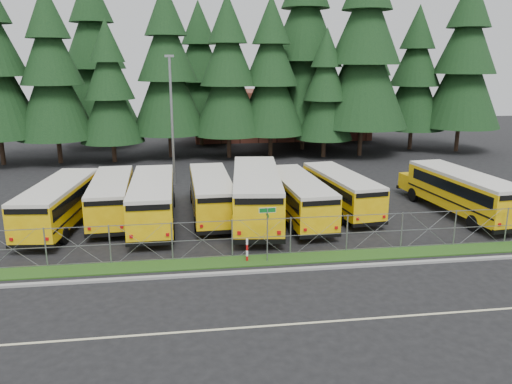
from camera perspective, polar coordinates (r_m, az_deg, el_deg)
The scene contains 30 objects.
ground at distance 27.17m, azimuth 5.57°, elevation -6.18°, with size 120.00×120.00×0.00m, color black.
curb at distance 24.37m, azimuth 7.28°, elevation -8.61°, with size 50.00×0.25×0.12m, color gray.
grass_verge at distance 25.63m, azimuth 6.46°, elevation -7.45°, with size 50.00×1.40×0.06m, color #1C4112.
road_lane_line at distance 20.19m, azimuth 11.00°, elevation -14.14°, with size 50.00×0.12×0.01m, color beige.
chainlink_fence at distance 25.92m, azimuth 6.14°, elevation -4.89°, with size 44.00×0.10×2.00m, color gray, non-canonical shape.
brick_building at distance 66.11m, azimuth 2.63°, elevation 8.92°, with size 22.00×10.00×6.00m, color brown.
bus_0 at distance 31.97m, azimuth -21.38°, elevation -1.36°, with size 2.46×10.43×2.73m, color #DDA106, non-canonical shape.
bus_1 at distance 32.61m, azimuth -16.11°, elevation -0.73°, with size 2.35×9.94×2.61m, color #DDA106, non-canonical shape.
bus_2 at distance 30.93m, azimuth -11.69°, elevation -1.07°, with size 2.54×10.74×2.82m, color #DDA106, non-canonical shape.
bus_3 at distance 31.95m, azimuth -5.19°, elevation -0.44°, with size 2.41×10.23×2.68m, color #DDA106, non-canonical shape.
bus_4 at distance 30.97m, azimuth 0.00°, elevation -0.41°, with size 2.85×12.05×3.16m, color #DDA106, non-canonical shape.
bus_5 at distance 31.33m, azimuth 4.68°, elevation -0.72°, with size 2.42×10.26×2.69m, color #DDA106, non-canonical shape.
bus_6 at distance 33.44m, azimuth 9.44°, elevation 0.01°, with size 2.32×9.83×2.58m, color #DDA106, non-canonical shape.
bus_east at distance 34.70m, azimuth 22.17°, elevation -0.15°, with size 2.54×10.74×2.82m, color #DDA106, non-canonical shape.
street_sign at distance 24.34m, azimuth 1.31°, elevation -3.55°, with size 0.84×0.55×2.81m.
striped_bollard at distance 24.84m, azimuth -1.03°, elevation -6.68°, with size 0.11×0.11×1.20m, color #B20C0C.
light_standard at distance 40.00m, azimuth -9.60°, elevation 8.55°, with size 0.70×0.35×10.14m.
conifer_1 at distance 51.79m, azimuth -22.27°, elevation 12.16°, with size 7.52×7.52×16.63m, color black, non-canonical shape.
conifer_2 at distance 50.67m, azimuth -16.37°, elevation 10.90°, with size 6.15×6.15×13.60m, color black, non-canonical shape.
conifer_3 at distance 51.99m, azimuth -10.09°, elevation 13.31°, with size 7.76×7.76×17.17m, color black, non-canonical shape.
conifer_4 at distance 51.20m, azimuth -3.21°, elevation 12.92°, with size 7.30×7.30×16.15m, color black, non-canonical shape.
conifer_5 at distance 52.04m, azimuth 1.72°, elevation 12.92°, with size 7.27×7.27×16.07m, color black, non-canonical shape.
conifer_6 at distance 51.88m, azimuth 7.94°, elevation 11.04°, with size 5.84×5.84×12.92m, color black, non-canonical shape.
conifer_7 at distance 53.30m, azimuth 12.31°, elevation 15.12°, with size 9.35×9.35×20.68m, color black, non-canonical shape.
conifer_8 at distance 58.75m, azimuth 17.70°, elevation 12.21°, with size 7.04×7.04×15.57m, color black, non-canonical shape.
conifer_9 at distance 59.05m, azimuth 22.73°, elevation 13.24°, with size 8.38×8.38×18.54m, color black, non-canonical shape.
conifer_10 at distance 60.20m, azimuth -17.97°, elevation 14.14°, with size 8.85×8.85×19.56m, color black, non-canonical shape.
conifer_11 at distance 59.26m, azimuth -6.45°, elevation 13.18°, with size 7.38×7.38×16.33m, color black, non-canonical shape.
conifer_12 at distance 56.24m, azimuth 5.56°, elevation 15.72°, with size 9.68×9.68×21.42m, color black, non-canonical shape.
conifer_13 at distance 62.67m, azimuth 12.32°, elevation 13.68°, with size 8.03×8.03×17.76m, color black, non-canonical shape.
Camera 1 is at (-6.11, -24.65, 9.66)m, focal length 35.00 mm.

